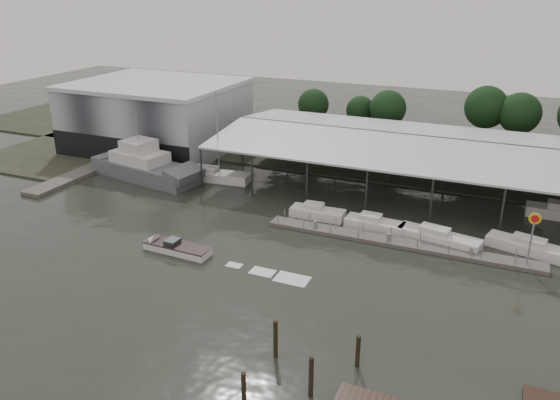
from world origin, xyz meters
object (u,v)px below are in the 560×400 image
at_px(white_sailboat, 215,176).
at_px(shell_fuel_sign, 533,229).
at_px(grey_trawler, 146,167).
at_px(speedboat_underway, 172,247).

bearing_deg(white_sailboat, shell_fuel_sign, -19.77).
distance_m(shell_fuel_sign, white_sailboat, 40.12).
bearing_deg(grey_trawler, speedboat_underway, -37.84).
height_order(grey_trawler, white_sailboat, white_sailboat).
relative_size(shell_fuel_sign, white_sailboat, 0.45).
xyz_separation_m(white_sailboat, speedboat_underway, (6.39, -19.85, -0.25)).
bearing_deg(grey_trawler, shell_fuel_sign, 1.92).
relative_size(white_sailboat, speedboat_underway, 0.65).
height_order(shell_fuel_sign, white_sailboat, white_sailboat).
relative_size(grey_trawler, speedboat_underway, 0.92).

